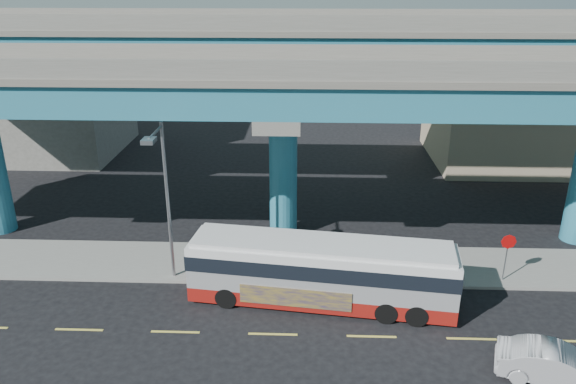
{
  "coord_description": "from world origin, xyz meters",
  "views": [
    {
      "loc": [
        1.35,
        -19.33,
        13.77
      ],
      "look_at": [
        0.45,
        4.0,
        4.54
      ],
      "focal_mm": 35.0,
      "sensor_mm": 36.0,
      "label": 1
    }
  ],
  "objects_px": {
    "transit_bus": "(322,270)",
    "stop_sign": "(508,248)",
    "sedan": "(557,366)",
    "street_lamp": "(163,183)"
  },
  "relations": [
    {
      "from": "transit_bus",
      "to": "sedan",
      "type": "distance_m",
      "value": 9.69
    },
    {
      "from": "sedan",
      "to": "street_lamp",
      "type": "height_order",
      "value": "street_lamp"
    },
    {
      "from": "transit_bus",
      "to": "sedan",
      "type": "relative_size",
      "value": 2.66
    },
    {
      "from": "transit_bus",
      "to": "stop_sign",
      "type": "xyz_separation_m",
      "value": [
        8.62,
        2.01,
        0.21
      ]
    },
    {
      "from": "sedan",
      "to": "street_lamp",
      "type": "bearing_deg",
      "value": 86.06
    },
    {
      "from": "transit_bus",
      "to": "stop_sign",
      "type": "distance_m",
      "value": 8.86
    },
    {
      "from": "transit_bus",
      "to": "sedan",
      "type": "bearing_deg",
      "value": -22.94
    },
    {
      "from": "street_lamp",
      "to": "stop_sign",
      "type": "relative_size",
      "value": 3.2
    },
    {
      "from": "transit_bus",
      "to": "stop_sign",
      "type": "bearing_deg",
      "value": 20.52
    },
    {
      "from": "street_lamp",
      "to": "stop_sign",
      "type": "distance_m",
      "value": 15.99
    }
  ]
}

